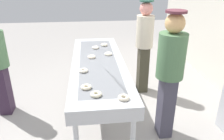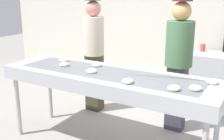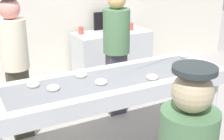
{
  "view_description": "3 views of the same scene",
  "coord_description": "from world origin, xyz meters",
  "px_view_note": "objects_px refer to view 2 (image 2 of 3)",
  "views": [
    {
      "loc": [
        3.02,
        -0.13,
        2.11
      ],
      "look_at": [
        0.09,
        0.2,
        0.84
      ],
      "focal_mm": 35.39,
      "sensor_mm": 36.0,
      "label": 1
    },
    {
      "loc": [
        1.59,
        -2.62,
        1.85
      ],
      "look_at": [
        -0.09,
        0.25,
        0.91
      ],
      "focal_mm": 45.66,
      "sensor_mm": 36.0,
      "label": 2
    },
    {
      "loc": [
        -1.36,
        -2.68,
        2.18
      ],
      "look_at": [
        0.12,
        0.22,
        0.94
      ],
      "focal_mm": 50.94,
      "sensor_mm": 36.0,
      "label": 3
    }
  ],
  "objects_px": {
    "fryer_conveyor": "(108,80)",
    "sugar_donut_7": "(64,60)",
    "sugar_donut_0": "(128,81)",
    "paper_cup_3": "(203,47)",
    "sugar_donut_2": "(92,71)",
    "sugar_donut_5": "(97,65)",
    "worker_baker": "(94,50)",
    "sugar_donut_6": "(174,88)",
    "sugar_donut_4": "(64,64)",
    "sugar_donut_1": "(195,88)",
    "worker_assistant": "(179,57)",
    "sugar_donut_3": "(213,82)"
  },
  "relations": [
    {
      "from": "sugar_donut_4",
      "to": "worker_assistant",
      "type": "height_order",
      "value": "worker_assistant"
    },
    {
      "from": "sugar_donut_7",
      "to": "paper_cup_3",
      "type": "relative_size",
      "value": 0.97
    },
    {
      "from": "paper_cup_3",
      "to": "sugar_donut_7",
      "type": "bearing_deg",
      "value": -122.76
    },
    {
      "from": "sugar_donut_0",
      "to": "sugar_donut_7",
      "type": "height_order",
      "value": "same"
    },
    {
      "from": "sugar_donut_0",
      "to": "worker_assistant",
      "type": "height_order",
      "value": "worker_assistant"
    },
    {
      "from": "worker_baker",
      "to": "paper_cup_3",
      "type": "distance_m",
      "value": 1.84
    },
    {
      "from": "sugar_donut_7",
      "to": "worker_assistant",
      "type": "relative_size",
      "value": 0.07
    },
    {
      "from": "sugar_donut_1",
      "to": "sugar_donut_3",
      "type": "distance_m",
      "value": 0.29
    },
    {
      "from": "sugar_donut_6",
      "to": "paper_cup_3",
      "type": "relative_size",
      "value": 0.97
    },
    {
      "from": "sugar_donut_6",
      "to": "sugar_donut_5",
      "type": "bearing_deg",
      "value": 162.03
    },
    {
      "from": "worker_baker",
      "to": "worker_assistant",
      "type": "bearing_deg",
      "value": 176.56
    },
    {
      "from": "sugar_donut_2",
      "to": "sugar_donut_3",
      "type": "height_order",
      "value": "same"
    },
    {
      "from": "sugar_donut_6",
      "to": "paper_cup_3",
      "type": "bearing_deg",
      "value": 96.97
    },
    {
      "from": "sugar_donut_0",
      "to": "sugar_donut_4",
      "type": "bearing_deg",
      "value": 168.54
    },
    {
      "from": "sugar_donut_3",
      "to": "sugar_donut_4",
      "type": "xyz_separation_m",
      "value": [
        -1.71,
        -0.21,
        0.0
      ]
    },
    {
      "from": "sugar_donut_2",
      "to": "sugar_donut_4",
      "type": "xyz_separation_m",
      "value": [
        -0.46,
        0.08,
        0.0
      ]
    },
    {
      "from": "sugar_donut_2",
      "to": "sugar_donut_6",
      "type": "height_order",
      "value": "same"
    },
    {
      "from": "sugar_donut_6",
      "to": "worker_baker",
      "type": "height_order",
      "value": "worker_baker"
    },
    {
      "from": "sugar_donut_4",
      "to": "sugar_donut_6",
      "type": "distance_m",
      "value": 1.45
    },
    {
      "from": "sugar_donut_5",
      "to": "paper_cup_3",
      "type": "distance_m",
      "value": 2.15
    },
    {
      "from": "sugar_donut_2",
      "to": "sugar_donut_7",
      "type": "distance_m",
      "value": 0.65
    },
    {
      "from": "fryer_conveyor",
      "to": "sugar_donut_2",
      "type": "height_order",
      "value": "sugar_donut_2"
    },
    {
      "from": "sugar_donut_5",
      "to": "worker_baker",
      "type": "height_order",
      "value": "worker_baker"
    },
    {
      "from": "sugar_donut_5",
      "to": "sugar_donut_2",
      "type": "bearing_deg",
      "value": -68.49
    },
    {
      "from": "sugar_donut_1",
      "to": "worker_baker",
      "type": "bearing_deg",
      "value": 151.63
    },
    {
      "from": "sugar_donut_2",
      "to": "sugar_donut_7",
      "type": "bearing_deg",
      "value": 158.26
    },
    {
      "from": "sugar_donut_7",
      "to": "sugar_donut_3",
      "type": "bearing_deg",
      "value": 1.55
    },
    {
      "from": "paper_cup_3",
      "to": "sugar_donut_1",
      "type": "bearing_deg",
      "value": -78.45
    },
    {
      "from": "worker_assistant",
      "to": "worker_baker",
      "type": "bearing_deg",
      "value": -1.54
    },
    {
      "from": "fryer_conveyor",
      "to": "sugar_donut_7",
      "type": "bearing_deg",
      "value": 168.74
    },
    {
      "from": "sugar_donut_0",
      "to": "worker_assistant",
      "type": "relative_size",
      "value": 0.07
    },
    {
      "from": "sugar_donut_2",
      "to": "sugar_donut_5",
      "type": "height_order",
      "value": "same"
    },
    {
      "from": "sugar_donut_1",
      "to": "sugar_donut_6",
      "type": "relative_size",
      "value": 1.0
    },
    {
      "from": "fryer_conveyor",
      "to": "paper_cup_3",
      "type": "relative_size",
      "value": 20.75
    },
    {
      "from": "sugar_donut_0",
      "to": "worker_assistant",
      "type": "xyz_separation_m",
      "value": [
        0.17,
        1.1,
        0.04
      ]
    },
    {
      "from": "fryer_conveyor",
      "to": "sugar_donut_3",
      "type": "bearing_deg",
      "value": 10.37
    },
    {
      "from": "sugar_donut_1",
      "to": "sugar_donut_2",
      "type": "bearing_deg",
      "value": -179.26
    },
    {
      "from": "sugar_donut_2",
      "to": "paper_cup_3",
      "type": "height_order",
      "value": "sugar_donut_2"
    },
    {
      "from": "sugar_donut_2",
      "to": "sugar_donut_3",
      "type": "xyz_separation_m",
      "value": [
        1.26,
        0.29,
        0.0
      ]
    },
    {
      "from": "sugar_donut_1",
      "to": "worker_baker",
      "type": "xyz_separation_m",
      "value": [
        -1.78,
        0.96,
        0.01
      ]
    },
    {
      "from": "sugar_donut_7",
      "to": "worker_assistant",
      "type": "xyz_separation_m",
      "value": [
        1.29,
        0.74,
        0.04
      ]
    },
    {
      "from": "sugar_donut_1",
      "to": "sugar_donut_5",
      "type": "xyz_separation_m",
      "value": [
        -1.26,
        0.25,
        0.0
      ]
    },
    {
      "from": "fryer_conveyor",
      "to": "sugar_donut_6",
      "type": "height_order",
      "value": "sugar_donut_6"
    },
    {
      "from": "sugar_donut_0",
      "to": "sugar_donut_6",
      "type": "height_order",
      "value": "same"
    },
    {
      "from": "sugar_donut_5",
      "to": "paper_cup_3",
      "type": "xyz_separation_m",
      "value": [
        0.8,
        2.0,
        -0.05
      ]
    },
    {
      "from": "sugar_donut_7",
      "to": "paper_cup_3",
      "type": "xyz_separation_m",
      "value": [
        1.3,
        2.02,
        -0.05
      ]
    },
    {
      "from": "sugar_donut_2",
      "to": "sugar_donut_5",
      "type": "bearing_deg",
      "value": 111.51
    },
    {
      "from": "sugar_donut_5",
      "to": "paper_cup_3",
      "type": "bearing_deg",
      "value": 68.12
    },
    {
      "from": "sugar_donut_1",
      "to": "sugar_donut_7",
      "type": "bearing_deg",
      "value": 172.68
    },
    {
      "from": "sugar_donut_2",
      "to": "worker_assistant",
      "type": "distance_m",
      "value": 1.2
    }
  ]
}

